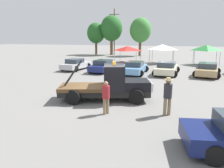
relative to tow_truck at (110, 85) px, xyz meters
name	(u,v)px	position (x,y,z in m)	size (l,w,h in m)	color
ground_plane	(104,100)	(-0.33, -0.11, -0.94)	(160.00, 160.00, 0.00)	slate
tow_truck	(110,85)	(0.00, 0.00, 0.00)	(5.94, 3.59, 2.51)	black
person_near_truck	(168,93)	(3.60, -1.71, 0.20)	(0.43, 0.43, 1.93)	#847051
person_at_hood	(106,95)	(0.62, -2.50, 0.05)	(0.38, 0.38, 1.72)	#847051
parked_car_silver	(76,64)	(-7.84, 10.68, -0.29)	(2.58, 4.45, 1.34)	#B7B7BC
parked_car_navy	(104,66)	(-4.22, 10.46, -0.29)	(2.56, 4.86, 1.34)	navy
parked_car_skyblue	(135,68)	(-0.53, 10.04, -0.29)	(2.42, 4.80, 1.34)	#669ED1
parked_car_cream	(167,68)	(2.68, 10.64, -0.29)	(2.64, 4.83, 1.34)	beige
parked_car_tan	(207,69)	(6.64, 11.04, -0.29)	(2.94, 4.94, 1.34)	tan
canopy_tent_red	(128,48)	(-3.78, 19.95, 1.18)	(3.37, 3.37, 2.47)	#9E9EA3
canopy_tent_white	(162,47)	(1.29, 20.43, 1.43)	(3.29, 3.29, 2.77)	#9E9EA3
canopy_tent_green	(207,48)	(7.27, 20.42, 1.42)	(3.20, 3.20, 2.74)	#9E9EA3
tree_left	(111,28)	(-10.44, 32.46, 4.57)	(4.60, 4.60, 8.21)	brown
tree_center	(96,33)	(-13.89, 32.26, 3.62)	(3.80, 3.80, 6.79)	brown
tree_right	(140,30)	(-4.18, 31.96, 4.14)	(4.24, 4.24, 7.56)	brown
utility_pole	(114,31)	(-9.89, 32.70, 4.08)	(2.20, 0.24, 9.50)	brown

